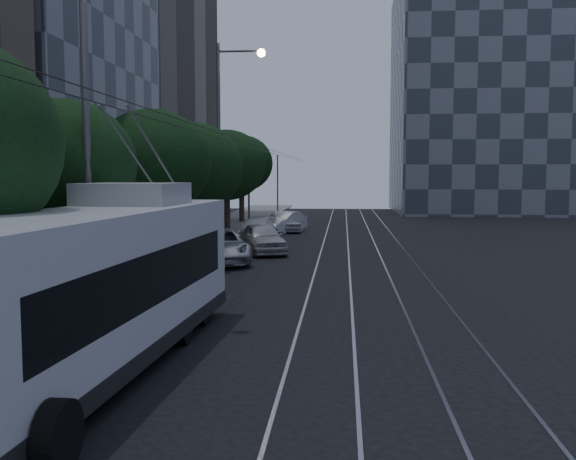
{
  "coord_description": "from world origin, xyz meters",
  "views": [
    {
      "loc": [
        1.44,
        -15.4,
        4.07
      ],
      "look_at": [
        -0.25,
        4.13,
        2.36
      ],
      "focal_mm": 40.0,
      "sensor_mm": 36.0,
      "label": 1
    }
  ],
  "objects_px": {
    "streetlamp_near": "(101,91)",
    "car_white_c": "(284,222)",
    "pickup_silver": "(218,246)",
    "car_white_d": "(284,222)",
    "car_white_a": "(262,238)",
    "streetlamp_far": "(227,127)",
    "trolleybus": "(87,289)",
    "car_white_b": "(257,229)"
  },
  "relations": [
    {
      "from": "streetlamp_near",
      "to": "car_white_c",
      "type": "bearing_deg",
      "value": 85.78
    },
    {
      "from": "pickup_silver",
      "to": "car_white_d",
      "type": "distance_m",
      "value": 16.08
    },
    {
      "from": "car_white_a",
      "to": "car_white_c",
      "type": "bearing_deg",
      "value": 69.83
    },
    {
      "from": "pickup_silver",
      "to": "car_white_c",
      "type": "height_order",
      "value": "pickup_silver"
    },
    {
      "from": "streetlamp_far",
      "to": "car_white_d",
      "type": "bearing_deg",
      "value": 79.29
    },
    {
      "from": "trolleybus",
      "to": "car_white_d",
      "type": "height_order",
      "value": "trolleybus"
    },
    {
      "from": "car_white_d",
      "to": "streetlamp_near",
      "type": "bearing_deg",
      "value": -114.94
    },
    {
      "from": "car_white_b",
      "to": "car_white_c",
      "type": "xyz_separation_m",
      "value": [
        1.19,
        5.0,
        0.06
      ]
    },
    {
      "from": "trolleybus",
      "to": "streetlamp_far",
      "type": "height_order",
      "value": "streetlamp_far"
    },
    {
      "from": "pickup_silver",
      "to": "car_white_c",
      "type": "bearing_deg",
      "value": 68.28
    },
    {
      "from": "streetlamp_far",
      "to": "pickup_silver",
      "type": "bearing_deg",
      "value": -84.62
    },
    {
      "from": "trolleybus",
      "to": "streetlamp_near",
      "type": "relative_size",
      "value": 1.26
    },
    {
      "from": "trolleybus",
      "to": "streetlamp_far",
      "type": "xyz_separation_m",
      "value": [
        -1.11,
        21.67,
        4.76
      ]
    },
    {
      "from": "car_white_c",
      "to": "car_white_d",
      "type": "bearing_deg",
      "value": 112.95
    },
    {
      "from": "car_white_a",
      "to": "streetlamp_far",
      "type": "height_order",
      "value": "streetlamp_far"
    },
    {
      "from": "car_white_d",
      "to": "car_white_b",
      "type": "bearing_deg",
      "value": -123.02
    },
    {
      "from": "car_white_b",
      "to": "streetlamp_far",
      "type": "distance_m",
      "value": 8.06
    },
    {
      "from": "car_white_b",
      "to": "car_white_c",
      "type": "height_order",
      "value": "car_white_c"
    },
    {
      "from": "trolleybus",
      "to": "car_white_b",
      "type": "relative_size",
      "value": 2.81
    },
    {
      "from": "car_white_b",
      "to": "car_white_c",
      "type": "relative_size",
      "value": 1.05
    },
    {
      "from": "trolleybus",
      "to": "car_white_a",
      "type": "bearing_deg",
      "value": 90.46
    },
    {
      "from": "pickup_silver",
      "to": "car_white_b",
      "type": "xyz_separation_m",
      "value": [
        0.41,
        10.5,
        -0.11
      ]
    },
    {
      "from": "car_white_c",
      "to": "car_white_d",
      "type": "xyz_separation_m",
      "value": [
        0.0,
        0.5,
        -0.03
      ]
    },
    {
      "from": "pickup_silver",
      "to": "streetlamp_near",
      "type": "height_order",
      "value": "streetlamp_near"
    },
    {
      "from": "trolleybus",
      "to": "car_white_c",
      "type": "height_order",
      "value": "trolleybus"
    },
    {
      "from": "pickup_silver",
      "to": "streetlamp_near",
      "type": "relative_size",
      "value": 0.54
    },
    {
      "from": "car_white_a",
      "to": "car_white_d",
      "type": "distance_m",
      "value": 12.4
    },
    {
      "from": "car_white_a",
      "to": "car_white_b",
      "type": "height_order",
      "value": "car_white_a"
    },
    {
      "from": "car_white_b",
      "to": "streetlamp_near",
      "type": "height_order",
      "value": "streetlamp_near"
    },
    {
      "from": "car_white_a",
      "to": "pickup_silver",
      "type": "bearing_deg",
      "value": -134.14
    },
    {
      "from": "car_white_b",
      "to": "car_white_a",
      "type": "bearing_deg",
      "value": -77.35
    },
    {
      "from": "car_white_a",
      "to": "car_white_c",
      "type": "relative_size",
      "value": 1.04
    },
    {
      "from": "car_white_c",
      "to": "car_white_a",
      "type": "bearing_deg",
      "value": -67.05
    },
    {
      "from": "streetlamp_near",
      "to": "car_white_b",
      "type": "bearing_deg",
      "value": 87.8
    },
    {
      "from": "streetlamp_near",
      "to": "car_white_a",
      "type": "bearing_deg",
      "value": 82.72
    },
    {
      "from": "pickup_silver",
      "to": "streetlamp_far",
      "type": "bearing_deg",
      "value": 79.56
    },
    {
      "from": "car_white_b",
      "to": "car_white_d",
      "type": "relative_size",
      "value": 1.14
    },
    {
      "from": "car_white_a",
      "to": "streetlamp_far",
      "type": "bearing_deg",
      "value": 125.17
    },
    {
      "from": "car_white_d",
      "to": "streetlamp_far",
      "type": "xyz_separation_m",
      "value": [
        -2.07,
        -10.97,
        5.84
      ]
    },
    {
      "from": "pickup_silver",
      "to": "car_white_b",
      "type": "bearing_deg",
      "value": 71.95
    },
    {
      "from": "car_white_c",
      "to": "streetlamp_far",
      "type": "distance_m",
      "value": 12.15
    },
    {
      "from": "car_white_d",
      "to": "pickup_silver",
      "type": "bearing_deg",
      "value": -116.5
    }
  ]
}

